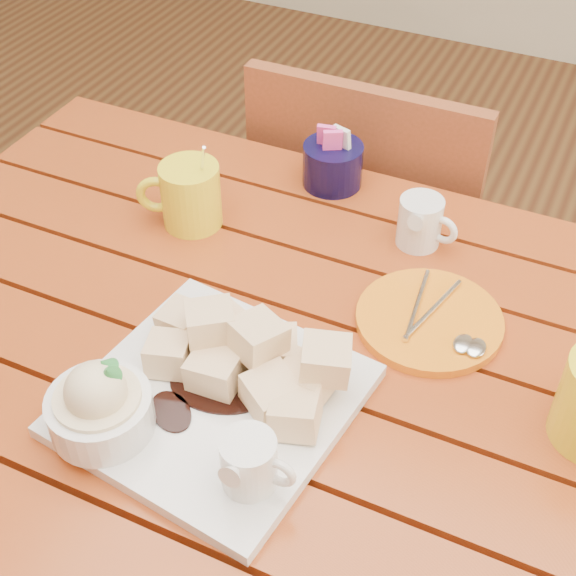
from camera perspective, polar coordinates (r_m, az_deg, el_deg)
The scene contains 7 objects.
table at distance 1.07m, azimuth -0.18°, elevation -7.92°, with size 1.20×0.79×0.75m.
dessert_plate at distance 0.90m, azimuth -6.63°, elevation -7.36°, with size 0.32×0.32×0.12m.
coffee_mug_left at distance 1.15m, azimuth -7.06°, elevation 6.62°, with size 0.12×0.09×0.14m.
cream_pitcher at distance 1.12m, azimuth 9.44°, elevation 4.69°, with size 0.09×0.07×0.07m.
sugar_caddy at distance 1.23m, azimuth 3.20°, elevation 8.82°, with size 0.09×0.09×0.10m.
orange_saucer at distance 1.02m, azimuth 10.09°, elevation -2.30°, with size 0.19×0.19×0.02m.
chair_far at distance 1.57m, azimuth 6.02°, elevation 3.33°, with size 0.41×0.41×0.86m.
Camera 1 is at (0.29, -0.62, 1.46)m, focal length 50.00 mm.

